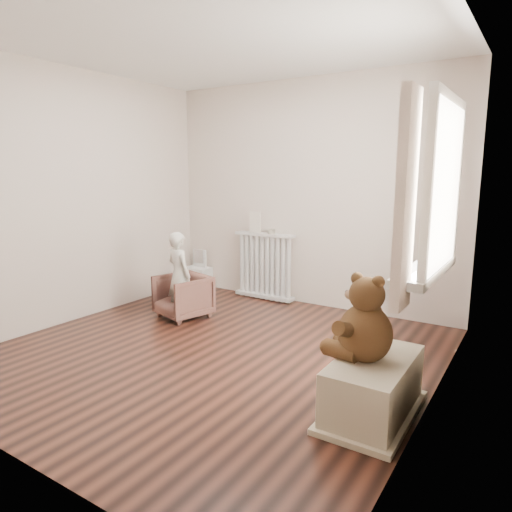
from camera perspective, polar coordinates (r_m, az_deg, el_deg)
The scene contains 18 objects.
floor at distance 4.12m, azimuth -5.24°, elevation -11.77°, with size 3.60×3.60×0.01m, color black.
ceiling at distance 3.95m, azimuth -5.94°, elevation 25.70°, with size 3.60×3.60×0.01m, color white.
back_wall at distance 5.36m, azimuth 6.48°, elevation 7.67°, with size 3.60×0.02×2.60m, color beige.
left_wall at distance 5.13m, azimuth -21.73°, elevation 6.87°, with size 0.02×3.60×2.60m, color beige.
right_wall at distance 3.07m, azimuth 22.10°, elevation 4.86°, with size 0.02×3.60×2.60m, color beige.
window at distance 3.36m, azimuth 22.57°, elevation 7.82°, with size 0.03×0.90×1.10m, color white.
window_sill at distance 3.44m, azimuth 20.42°, elevation -1.73°, with size 0.22×1.10×0.06m, color silver.
curtain_left at distance 2.83m, azimuth 18.20°, elevation 6.52°, with size 0.06×0.26×1.30m, color beige.
curtain_right at distance 3.94m, azimuth 22.41°, elevation 7.25°, with size 0.06×0.26×1.30m, color beige.
radiator at distance 5.61m, azimuth 1.09°, elevation -1.51°, with size 0.78×0.15×0.82m, color silver.
paper_doll at distance 5.60m, azimuth -0.12°, elevation 4.26°, with size 0.15×0.01×0.26m, color beige.
tin_a at distance 5.49m, azimuth 1.94°, elevation 3.08°, with size 0.09×0.09×0.06m, color #A59E8C.
toy_vanity at distance 6.21m, azimuth -7.29°, elevation -1.51°, with size 0.33×0.24×0.52m, color silver.
armchair at distance 5.00m, azimuth -9.11°, elevation -5.00°, with size 0.50×0.51×0.47m, color brown.
child at distance 4.91m, azimuth -9.58°, elevation -2.34°, with size 0.34×0.22×0.92m, color beige.
toy_bench at distance 3.15m, azimuth 14.46°, elevation -15.43°, with size 0.43×0.82×0.38m, color beige.
teddy_bear at distance 2.96m, azimuth 13.58°, elevation -7.34°, with size 0.45×0.35×0.55m, color #36210F, non-canonical shape.
plush_cat at distance 3.77m, azimuth 21.57°, elevation 1.22°, with size 0.17×0.28×0.23m, color slate, non-canonical shape.
Camera 1 is at (2.35, -3.00, 1.56)m, focal length 32.00 mm.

